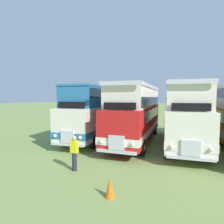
# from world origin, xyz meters

# --- Properties ---
(ground_plane) EXTENTS (200.00, 200.00, 0.00)m
(ground_plane) POSITION_xyz_m (0.00, 0.00, 0.00)
(ground_plane) COLOR #7A934C
(bus_first_in_row) EXTENTS (3.04, 9.81, 4.49)m
(bus_first_in_row) POSITION_xyz_m (-7.22, 0.19, 2.47)
(bus_first_in_row) COLOR silver
(bus_first_in_row) RESTS_ON ground
(bus_second_in_row) EXTENTS (2.74, 10.71, 4.52)m
(bus_second_in_row) POSITION_xyz_m (-3.61, 0.24, 2.36)
(bus_second_in_row) COLOR red
(bus_second_in_row) RESTS_ON ground
(bus_third_in_row) EXTENTS (3.07, 10.13, 4.52)m
(bus_third_in_row) POSITION_xyz_m (-0.01, 0.13, 2.36)
(bus_third_in_row) COLOR silver
(bus_third_in_row) RESTS_ON ground
(cone_mid_row) EXTENTS (0.36, 0.36, 0.75)m
(cone_mid_row) POSITION_xyz_m (-2.56, -8.73, 0.37)
(cone_mid_row) COLOR orange
(cone_mid_row) RESTS_ON ground
(marshal_person) EXTENTS (0.36, 0.24, 1.73)m
(marshal_person) POSITION_xyz_m (-5.08, -6.98, 0.89)
(marshal_person) COLOR #23232D
(marshal_person) RESTS_ON ground
(rope_fence_line) EXTENTS (20.51, 0.08, 1.05)m
(rope_fence_line) POSITION_xyz_m (0.00, 9.14, 0.65)
(rope_fence_line) COLOR #8C704C
(rope_fence_line) RESTS_ON ground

